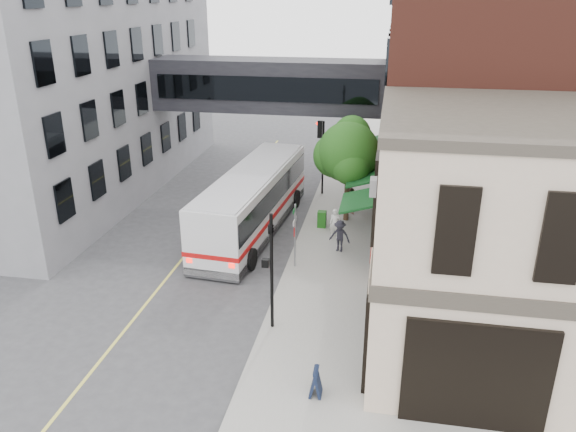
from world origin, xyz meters
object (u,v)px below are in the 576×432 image
at_px(bus, 253,199).
at_px(pedestrian_a, 335,224).
at_px(pedestrian_c, 340,236).
at_px(sandwich_board, 316,382).
at_px(newspaper_box, 322,219).
at_px(pedestrian_b, 350,198).

distance_m(bus, pedestrian_a, 4.43).
xyz_separation_m(pedestrian_a, pedestrian_c, (0.39, -1.54, 0.02)).
relative_size(pedestrian_a, sandwich_board, 1.61).
bearing_deg(bus, newspaper_box, 11.78).
distance_m(pedestrian_a, sandwich_board, 12.01).
distance_m(bus, sandwich_board, 13.51).
bearing_deg(bus, sandwich_board, -68.29).
xyz_separation_m(pedestrian_b, pedestrian_c, (-0.11, -4.91, -0.18)).
bearing_deg(pedestrian_a, pedestrian_b, 86.49).
bearing_deg(sandwich_board, newspaper_box, 95.52).
bearing_deg(newspaper_box, bus, -166.48).
bearing_deg(newspaper_box, pedestrian_b, 60.39).
xyz_separation_m(pedestrian_b, sandwich_board, (0.16, -15.37, -0.49)).
relative_size(bus, pedestrian_c, 7.66).
height_order(pedestrian_a, sandwich_board, pedestrian_a).
bearing_deg(pedestrian_a, sandwich_board, -81.88).
xyz_separation_m(bus, pedestrian_c, (4.71, -2.05, -0.85)).
height_order(bus, pedestrian_a, bus).
bearing_deg(newspaper_box, pedestrian_c, -65.03).
distance_m(pedestrian_a, pedestrian_b, 3.42).
relative_size(bus, sandwich_board, 12.71).
distance_m(pedestrian_b, sandwich_board, 15.38).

